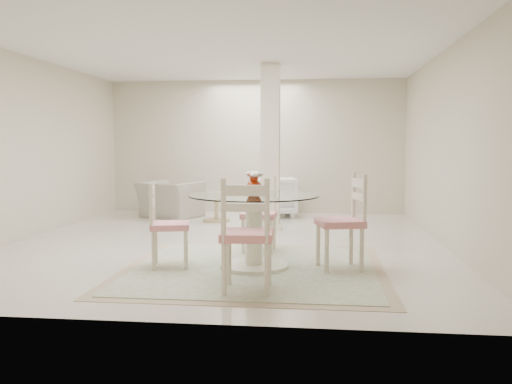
# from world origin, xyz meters

# --- Properties ---
(ground) EXTENTS (7.00, 7.00, 0.00)m
(ground) POSITION_xyz_m (0.00, 0.00, 0.00)
(ground) COLOR silver
(ground) RESTS_ON ground
(room_shell) EXTENTS (6.02, 7.02, 2.71)m
(room_shell) POSITION_xyz_m (0.00, 0.00, 1.86)
(room_shell) COLOR beige
(room_shell) RESTS_ON ground
(column) EXTENTS (0.30, 0.30, 2.70)m
(column) POSITION_xyz_m (0.50, 1.30, 1.35)
(column) COLOR beige
(column) RESTS_ON ground
(area_rug) EXTENTS (2.90, 2.90, 0.02)m
(area_rug) POSITION_xyz_m (0.57, -1.59, 0.01)
(area_rug) COLOR tan
(area_rug) RESTS_ON ground
(dining_table) EXTENTS (1.45, 1.45, 0.84)m
(dining_table) POSITION_xyz_m (0.57, -1.59, 0.43)
(dining_table) COLOR #F4EEC8
(dining_table) RESTS_ON ground
(red_vase) EXTENTS (0.20, 0.19, 0.26)m
(red_vase) POSITION_xyz_m (0.57, -1.59, 0.97)
(red_vase) COLOR #AC2005
(red_vase) RESTS_ON dining_table
(dining_chair_east) EXTENTS (0.57, 0.57, 1.18)m
(dining_chair_east) POSITION_xyz_m (1.59, -1.52, 0.62)
(dining_chair_east) COLOR beige
(dining_chair_east) RESTS_ON ground
(dining_chair_north) EXTENTS (0.45, 0.45, 1.08)m
(dining_chair_north) POSITION_xyz_m (0.53, -0.57, 0.57)
(dining_chair_north) COLOR #F6EFCB
(dining_chair_north) RESTS_ON ground
(dining_chair_west) EXTENTS (0.51, 0.51, 1.07)m
(dining_chair_west) POSITION_xyz_m (-0.45, -1.65, 0.56)
(dining_chair_west) COLOR beige
(dining_chair_west) RESTS_ON ground
(dining_chair_south) EXTENTS (0.50, 0.50, 1.20)m
(dining_chair_south) POSITION_xyz_m (0.62, -2.61, 0.63)
(dining_chair_south) COLOR beige
(dining_chair_south) RESTS_ON ground
(recliner_taupe) EXTENTS (1.33, 1.26, 0.68)m
(recliner_taupe) POSITION_xyz_m (-1.54, 2.56, 0.34)
(recliner_taupe) COLOR #9E9283
(recliner_taupe) RESTS_ON ground
(armchair_white) EXTENTS (0.99, 1.01, 0.77)m
(armchair_white) POSITION_xyz_m (0.42, 2.92, 0.39)
(armchair_white) COLOR white
(armchair_white) RESTS_ON ground
(side_table) EXTENTS (0.51, 0.51, 0.53)m
(side_table) POSITION_xyz_m (-0.56, 2.11, 0.24)
(side_table) COLOR tan
(side_table) RESTS_ON ground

